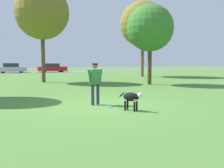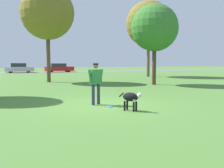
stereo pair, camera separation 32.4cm
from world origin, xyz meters
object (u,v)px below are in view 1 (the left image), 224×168
dog (132,98)px  frisbee (110,107)px  parked_car_silver (12,68)px  tree_mid_center (42,13)px  tree_near_right (150,28)px  person (95,80)px  tree_far_right (143,24)px  parked_car_red (52,68)px

dog → frisbee: 1.17m
frisbee → parked_car_silver: size_ratio=0.06×
tree_mid_center → frisbee: bearing=-88.5°
dog → tree_near_right: bearing=112.0°
tree_near_right → person: bearing=-134.9°
person → frisbee: 1.28m
person → frisbee: bearing=-83.1°
tree_near_right → parked_car_silver: tree_near_right is taller
dog → tree_far_right: tree_far_right is taller
tree_far_right → person: bearing=-126.0°
frisbee → tree_mid_center: (-0.35, 13.04, 5.67)m
parked_car_silver → parked_car_red: parked_car_silver is taller
tree_far_right → parked_car_silver: (-13.09, 15.83, -5.20)m
tree_near_right → tree_far_right: (4.70, 9.04, 1.70)m
frisbee → parked_car_red: bearing=82.7°
parked_car_silver → tree_near_right: bearing=-69.5°
tree_near_right → parked_car_red: size_ratio=1.32×
frisbee → tree_far_right: (11.29, 16.73, 5.88)m
dog → tree_mid_center: 14.98m
person → parked_car_red: 32.15m
parked_car_silver → dog: bearing=-84.3°
dog → parked_car_red: size_ratio=0.19×
person → tree_far_right: tree_far_right is taller
frisbee → tree_far_right: bearing=56.0°
tree_near_right → tree_mid_center: bearing=142.3°
parked_car_red → tree_near_right: bearing=-85.1°
tree_near_right → parked_car_red: 25.25m
tree_mid_center → dog: bearing=-86.8°
frisbee → tree_near_right: 10.95m
person → parked_car_silver: person is taller
tree_mid_center → tree_near_right: bearing=-37.7°
dog → tree_far_right: 21.48m
tree_far_right → parked_car_red: tree_far_right is taller
tree_mid_center → parked_car_red: bearing=77.0°
parked_car_red → parked_car_silver: bearing=179.4°
frisbee → parked_car_silver: parked_car_silver is taller
tree_mid_center → parked_car_red: 20.66m
dog → parked_car_red: parked_car_red is taller
tree_near_right → parked_car_silver: (-8.39, 24.87, -3.50)m
tree_far_right → parked_car_silver: 21.19m
tree_mid_center → tree_far_right: bearing=17.6°
person → dog: size_ratio=1.97×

